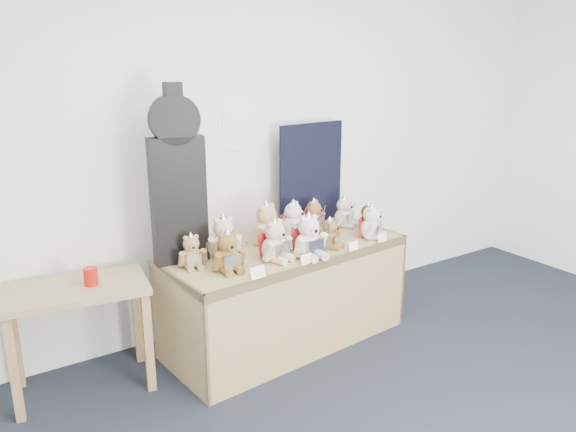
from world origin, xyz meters
TOP-DOWN VIEW (x-y plane):
  - room_shell at (-0.01, 2.49)m, footprint 6.00×6.00m
  - display_table at (0.09, 1.94)m, footprint 1.74×0.85m
  - side_table at (-1.26, 2.18)m, footprint 0.86×0.56m
  - guitar_case at (-0.61, 2.14)m, footprint 0.35×0.13m
  - navy_board at (0.55, 2.37)m, footprint 0.58×0.06m
  - red_cup at (-1.17, 2.14)m, footprint 0.08×0.08m
  - teddy_front_far_left at (-0.43, 1.83)m, footprint 0.23×0.19m
  - teddy_front_left at (-0.10, 1.84)m, footprint 0.25×0.24m
  - teddy_front_centre at (0.11, 1.77)m, footprint 0.26×0.22m
  - teddy_front_right at (0.34, 1.84)m, footprint 0.19×0.19m
  - teddy_front_far_right at (0.70, 1.84)m, footprint 0.22×0.22m
  - teddy_front_end at (0.78, 1.96)m, footprint 0.20×0.20m
  - teddy_back_left at (-0.35, 2.07)m, footprint 0.25×0.23m
  - teddy_back_centre_left at (0.02, 2.13)m, footprint 0.28×0.25m
  - teddy_back_centre_right at (0.27, 2.18)m, footprint 0.24×0.23m
  - teddy_back_right at (0.48, 2.22)m, footprint 0.22×0.21m
  - teddy_back_end at (0.72, 2.17)m, footprint 0.22×0.21m
  - teddy_back_far_left at (-0.59, 2.02)m, footprint 0.19×0.17m
  - entry_card_a at (-0.35, 1.63)m, footprint 0.10×0.03m
  - entry_card_b at (0.02, 1.67)m, footprint 0.09×0.03m
  - entry_card_c at (0.43, 1.71)m, footprint 0.08×0.03m
  - entry_card_d at (0.71, 1.73)m, footprint 0.08×0.03m

SIDE VIEW (x-z plane):
  - side_table at x=-1.26m, z-range 0.21..0.88m
  - display_table at x=0.09m, z-range 0.20..0.90m
  - red_cup at x=-1.17m, z-range 0.67..0.78m
  - entry_card_d at x=0.71m, z-range 0.70..0.76m
  - entry_card_c at x=0.43m, z-range 0.70..0.76m
  - entry_card_b at x=0.02m, z-range 0.70..0.77m
  - entry_card_a at x=-0.35m, z-range 0.70..0.77m
  - teddy_front_right at x=0.34m, z-range 0.68..0.91m
  - teddy_back_far_left at x=-0.59m, z-range 0.68..0.91m
  - teddy_front_end at x=0.78m, z-range 0.68..0.92m
  - teddy_back_right at x=0.48m, z-range 0.67..0.93m
  - teddy_back_end at x=0.72m, z-range 0.67..0.93m
  - teddy_front_far_right at x=0.70m, z-range 0.67..0.94m
  - teddy_front_far_left at x=-0.43m, z-range 0.67..0.96m
  - teddy_back_centre_right at x=0.27m, z-range 0.67..0.96m
  - teddy_front_left at x=-0.10m, z-range 0.67..0.97m
  - teddy_back_left at x=-0.35m, z-range 0.67..0.98m
  - teddy_front_centre at x=0.11m, z-range 0.67..0.99m
  - teddy_back_centre_left at x=0.02m, z-range 0.67..1.00m
  - navy_board at x=0.55m, z-range 0.70..1.47m
  - guitar_case at x=-0.61m, z-range 0.69..1.80m
  - room_shell at x=-0.01m, z-range -1.55..4.45m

